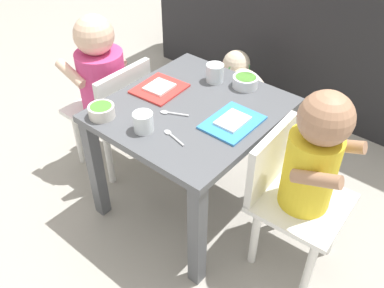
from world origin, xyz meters
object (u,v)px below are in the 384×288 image
object	(u,v)px
water_cup_right	(215,74)
seated_child_right	(308,164)
food_tray_right	(232,122)
cereal_bowl_right_side	(102,111)
seated_child_left	(103,78)
spoon_by_left_tray	(172,136)
dining_table	(192,126)
food_tray_left	(159,88)
veggie_bowl_near	(245,81)
spoon_by_right_tray	(171,113)
dog	(246,88)
water_cup_left	(143,123)

from	to	relation	value
water_cup_right	seated_child_right	bearing A→B (deg)	-19.22
food_tray_right	cereal_bowl_right_side	bearing A→B (deg)	-145.52
food_tray_right	cereal_bowl_right_side	distance (m)	0.43
cereal_bowl_right_side	seated_child_left	bearing A→B (deg)	139.56
seated_child_left	water_cup_right	bearing A→B (deg)	28.97
seated_child_right	spoon_by_left_tray	world-z (taller)	seated_child_right
seated_child_left	cereal_bowl_right_side	size ratio (longest dim) A/B	7.84
dining_table	food_tray_left	bearing A→B (deg)	176.38
food_tray_right	cereal_bowl_right_side	world-z (taller)	cereal_bowl_right_side
spoon_by_left_tray	cereal_bowl_right_side	bearing A→B (deg)	-165.09
seated_child_left	food_tray_left	distance (m)	0.28
seated_child_left	veggie_bowl_near	xyz separation A→B (m)	(0.50, 0.25, 0.06)
cereal_bowl_right_side	spoon_by_left_tray	world-z (taller)	cereal_bowl_right_side
seated_child_left	seated_child_right	xyz separation A→B (m)	(0.87, 0.05, 0.01)
cereal_bowl_right_side	spoon_by_right_tray	xyz separation A→B (m)	(0.17, 0.16, -0.02)
seated_child_left	dog	bearing A→B (deg)	63.79
food_tray_left	food_tray_right	xyz separation A→B (m)	(0.32, 0.00, -0.00)
seated_child_right	food_tray_right	xyz separation A→B (m)	(-0.27, -0.01, 0.04)
dog	water_cup_right	size ratio (longest dim) A/B	6.30
water_cup_right	cereal_bowl_right_side	distance (m)	0.45
veggie_bowl_near	food_tray_left	bearing A→B (deg)	-136.31
cereal_bowl_right_side	veggie_bowl_near	bearing A→B (deg)	60.81
dining_table	spoon_by_right_tray	xyz separation A→B (m)	(-0.03, -0.08, 0.09)
seated_child_left	water_cup_right	size ratio (longest dim) A/B	10.21
dog	water_cup_left	world-z (taller)	water_cup_left
food_tray_left	spoon_by_right_tray	bearing A→B (deg)	-32.40
food_tray_right	seated_child_left	bearing A→B (deg)	-176.44
seated_child_left	seated_child_right	world-z (taller)	seated_child_right
spoon_by_left_tray	food_tray_left	bearing A→B (deg)	141.34
dining_table	water_cup_right	xyz separation A→B (m)	(-0.05, 0.19, 0.11)
food_tray_right	veggie_bowl_near	bearing A→B (deg)	114.38
water_cup_left	cereal_bowl_right_side	world-z (taller)	water_cup_left
food_tray_right	seated_child_right	bearing A→B (deg)	2.16
dining_table	water_cup_right	distance (m)	0.22
veggie_bowl_near	spoon_by_left_tray	distance (m)	0.39
dining_table	dog	xyz separation A→B (m)	(-0.14, 0.57, -0.16)
dog	dining_table	bearing A→B (deg)	-76.27
seated_child_right	veggie_bowl_near	size ratio (longest dim) A/B	7.46
seated_child_right	food_tray_right	distance (m)	0.27
seated_child_right	spoon_by_left_tray	xyz separation A→B (m)	(-0.37, -0.19, 0.03)
cereal_bowl_right_side	spoon_by_left_tray	bearing A→B (deg)	14.91
seated_child_left	water_cup_left	world-z (taller)	seated_child_left
water_cup_left	food_tray_right	bearing A→B (deg)	46.92
dining_table	seated_child_left	world-z (taller)	seated_child_left
spoon_by_left_tray	spoon_by_right_tray	size ratio (longest dim) A/B	1.05
water_cup_right	spoon_by_right_tray	bearing A→B (deg)	-85.64
seated_child_left	water_cup_right	xyz separation A→B (m)	(0.39, 0.21, 0.07)
cereal_bowl_right_side	food_tray_left	bearing A→B (deg)	82.84
food_tray_left	dining_table	bearing A→B (deg)	-3.62
water_cup_right	food_tray_right	bearing A→B (deg)	-40.44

